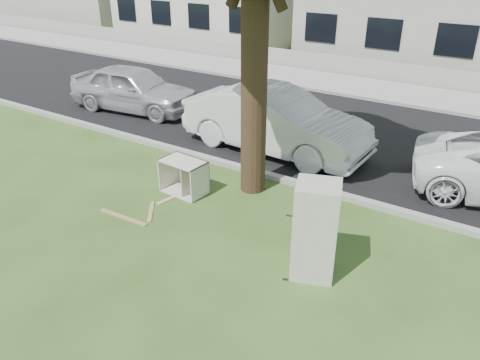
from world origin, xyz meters
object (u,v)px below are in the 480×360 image
Objects in this scene: car_left at (134,88)px; car_center at (275,121)px; fridge at (315,230)px; cabinet at (184,177)px.

car_center is at bearing -101.94° from car_left.
fridge is at bearing -125.85° from car_left.
fridge is 3.71m from cabinet.
fridge is at bearing -12.50° from cabinet.
car_center reaches higher than cabinet.
cabinet is 0.23× the size of car_left.
cabinet is at bearing 173.28° from car_center.
car_center is at bearing 84.90° from cabinet.
fridge is 1.71× the size of cabinet.
fridge is 9.62m from car_left.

